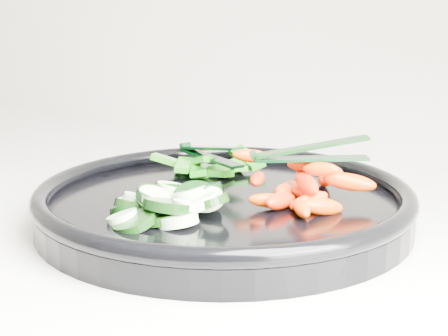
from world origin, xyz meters
The scene contains 6 objects.
veggie_tray centered at (0.38, 1.67, 0.95)m, with size 0.49×0.49×0.04m.
cucumber_pile centered at (0.37, 1.60, 0.96)m, with size 0.12×0.13×0.04m.
carrot_pile centered at (0.45, 1.70, 0.97)m, with size 0.15×0.14×0.05m.
pepper_pile centered at (0.31, 1.73, 0.96)m, with size 0.11×0.12×0.04m.
tong_carrot centered at (0.46, 1.70, 1.00)m, with size 0.09×0.09×0.02m.
tong_pepper centered at (0.31, 1.73, 0.98)m, with size 0.11×0.05×0.02m.
Camera 1 is at (0.75, 1.20, 1.13)m, focal length 50.00 mm.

